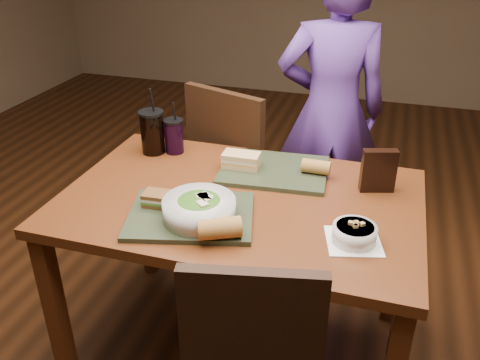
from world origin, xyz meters
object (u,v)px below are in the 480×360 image
object	(u,v)px
dining_table	(240,218)
baguette_near	(219,228)
sandwich_near	(158,199)
cup_berry	(174,136)
tray_far	(274,170)
salad_bowl	(199,208)
sandwich_far	(241,160)
baguette_far	(316,167)
soup_bowl	(354,233)
diner	(331,112)
chair_far	(231,169)
chip_bag	(378,171)
cup_cola	(152,132)
tray_near	(191,216)

from	to	relation	value
dining_table	baguette_near	bearing A→B (deg)	-85.56
sandwich_near	cup_berry	distance (m)	0.48
tray_far	salad_bowl	world-z (taller)	salad_bowl
baguette_near	dining_table	bearing A→B (deg)	94.44
sandwich_near	sandwich_far	xyz separation A→B (m)	(0.19, 0.37, 0.00)
tray_far	baguette_far	world-z (taller)	baguette_far
baguette_near	soup_bowl	bearing A→B (deg)	17.19
diner	sandwich_far	bearing A→B (deg)	57.27
diner	baguette_far	size ratio (longest dim) A/B	13.92
diner	sandwich_near	xyz separation A→B (m)	(-0.44, -1.11, 0.02)
baguette_far	cup_berry	distance (m)	0.63
soup_bowl	chair_far	bearing A→B (deg)	130.77
dining_table	baguette_near	size ratio (longest dim) A/B	9.52
sandwich_far	chip_bag	size ratio (longest dim) A/B	0.90
salad_bowl	sandwich_far	world-z (taller)	salad_bowl
baguette_far	cup_cola	xyz separation A→B (m)	(-0.71, 0.03, 0.05)
tray_near	cup_cola	size ratio (longest dim) A/B	1.46
cup_berry	baguette_near	bearing A→B (deg)	-55.10
tray_near	baguette_far	size ratio (longest dim) A/B	3.81
dining_table	diner	bearing A→B (deg)	78.14
salad_bowl	sandwich_near	distance (m)	0.17
diner	soup_bowl	distance (m)	1.13
baguette_far	baguette_near	bearing A→B (deg)	-112.09
soup_bowl	baguette_near	xyz separation A→B (m)	(-0.40, -0.13, 0.02)
tray_far	sandwich_far	xyz separation A→B (m)	(-0.13, -0.02, 0.04)
chair_far	sandwich_near	distance (m)	0.80
sandwich_near	cup_cola	xyz separation A→B (m)	(-0.23, 0.43, 0.05)
dining_table	tray_near	xyz separation A→B (m)	(-0.12, -0.19, 0.10)
dining_table	diner	distance (m)	0.97
soup_bowl	sandwich_near	world-z (taller)	soup_bowl
tray_near	sandwich_near	world-z (taller)	sandwich_near
tray_far	soup_bowl	distance (m)	0.53
tray_far	cup_berry	size ratio (longest dim) A/B	1.82
tray_far	chair_far	bearing A→B (deg)	129.45
salad_bowl	cup_berry	xyz separation A→B (m)	(-0.31, 0.50, 0.02)
diner	baguette_near	world-z (taller)	diner
cup_cola	chip_bag	distance (m)	0.95
baguette_near	chip_bag	world-z (taller)	chip_bag
chair_far	chip_bag	xyz separation A→B (m)	(0.70, -0.39, 0.29)
chair_far	tray_far	world-z (taller)	chair_far
diner	soup_bowl	size ratio (longest dim) A/B	7.44
cup_cola	tray_far	bearing A→B (deg)	-3.75
soup_bowl	baguette_far	size ratio (longest dim) A/B	1.87
cup_berry	salad_bowl	bearing A→B (deg)	-58.35
baguette_near	chip_bag	size ratio (longest dim) A/B	0.83
sandwich_far	dining_table	bearing A→B (deg)	-74.33
chair_far	soup_bowl	distance (m)	1.03
sandwich_far	cup_cola	bearing A→B (deg)	171.81
dining_table	baguette_far	world-z (taller)	baguette_far
tray_near	baguette_far	world-z (taller)	baguette_far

